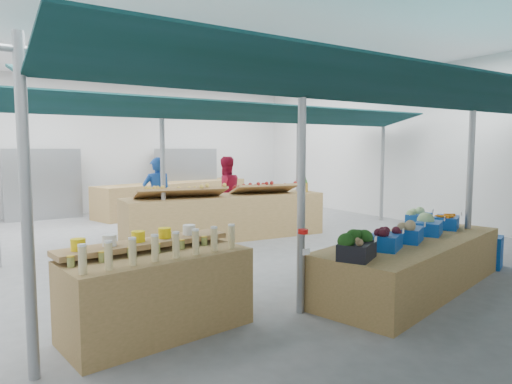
% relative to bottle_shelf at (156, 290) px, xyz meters
% --- Properties ---
extents(floor, '(13.00, 13.00, 0.00)m').
position_rel_bottle_shelf_xyz_m(floor, '(2.71, 3.61, -0.48)').
color(floor, slate).
rests_on(floor, ground).
extents(hall, '(13.00, 13.00, 13.00)m').
position_rel_bottle_shelf_xyz_m(hall, '(2.71, 5.04, 2.17)').
color(hall, silver).
rests_on(hall, ground).
extents(pole_grid, '(10.00, 4.60, 3.00)m').
position_rel_bottle_shelf_xyz_m(pole_grid, '(3.46, 1.86, 1.33)').
color(pole_grid, gray).
rests_on(pole_grid, floor).
extents(awnings, '(9.50, 7.08, 0.30)m').
position_rel_bottle_shelf_xyz_m(awnings, '(3.46, 1.86, 2.30)').
color(awnings, '#0A2B29').
rests_on(awnings, pole_grid).
extents(back_shelving_left, '(2.00, 0.50, 2.00)m').
position_rel_bottle_shelf_xyz_m(back_shelving_left, '(0.21, 9.61, 0.52)').
color(back_shelving_left, '#B23F33').
rests_on(back_shelving_left, floor).
extents(back_shelving_right, '(2.00, 0.50, 2.00)m').
position_rel_bottle_shelf_xyz_m(back_shelving_right, '(4.71, 9.61, 0.52)').
color(back_shelving_right, '#B23F33').
rests_on(back_shelving_right, floor).
extents(bottle_shelf, '(2.09, 1.40, 1.16)m').
position_rel_bottle_shelf_xyz_m(bottle_shelf, '(0.00, 0.00, 0.00)').
color(bottle_shelf, olive).
rests_on(bottle_shelf, floor).
extents(veg_counter, '(3.90, 2.11, 0.72)m').
position_rel_bottle_shelf_xyz_m(veg_counter, '(3.71, -0.51, -0.12)').
color(veg_counter, olive).
rests_on(veg_counter, floor).
extents(fruit_counter, '(4.65, 1.46, 0.98)m').
position_rel_bottle_shelf_xyz_m(fruit_counter, '(3.23, 4.20, 0.01)').
color(fruit_counter, olive).
rests_on(fruit_counter, floor).
extents(far_counter, '(5.43, 2.51, 0.96)m').
position_rel_bottle_shelf_xyz_m(far_counter, '(3.96, 8.81, 0.00)').
color(far_counter, olive).
rests_on(far_counter, floor).
extents(crate_stack, '(0.54, 0.47, 0.54)m').
position_rel_bottle_shelf_xyz_m(crate_stack, '(5.80, -0.48, -0.21)').
color(crate_stack, '#0F45A2').
rests_on(crate_stack, floor).
extents(vendor_left, '(0.70, 0.49, 1.83)m').
position_rel_bottle_shelf_xyz_m(vendor_left, '(2.03, 5.30, 0.44)').
color(vendor_left, '#163F92').
rests_on(vendor_left, floor).
extents(vendor_right, '(0.94, 0.76, 1.83)m').
position_rel_bottle_shelf_xyz_m(vendor_right, '(3.83, 5.30, 0.44)').
color(vendor_right, '#B21536').
rests_on(vendor_right, floor).
extents(crate_broccoli, '(0.61, 0.54, 0.35)m').
position_rel_bottle_shelf_xyz_m(crate_broccoli, '(2.16, -0.90, 0.40)').
color(crate_broccoli, black).
rests_on(crate_broccoli, veg_counter).
extents(crate_beets, '(0.61, 0.54, 0.29)m').
position_rel_bottle_shelf_xyz_m(crate_beets, '(2.86, -0.72, 0.38)').
color(crate_beets, '#0F45A2').
rests_on(crate_beets, veg_counter).
extents(crate_celeriac, '(0.61, 0.54, 0.31)m').
position_rel_bottle_shelf_xyz_m(crate_celeriac, '(3.51, -0.56, 0.39)').
color(crate_celeriac, '#0F45A2').
rests_on(crate_celeriac, veg_counter).
extents(crate_cabbage, '(0.61, 0.54, 0.35)m').
position_rel_bottle_shelf_xyz_m(crate_cabbage, '(4.21, -0.38, 0.40)').
color(crate_cabbage, '#0F45A2').
rests_on(crate_cabbage, veg_counter).
extents(crate_carrots, '(0.61, 0.54, 0.29)m').
position_rel_bottle_shelf_xyz_m(crate_carrots, '(4.91, -0.21, 0.36)').
color(crate_carrots, '#0F45A2').
rests_on(crate_carrots, veg_counter).
extents(sparrow, '(0.12, 0.09, 0.11)m').
position_rel_bottle_shelf_xyz_m(sparrow, '(2.03, -1.06, 0.49)').
color(sparrow, brown).
rests_on(sparrow, crate_broccoli).
extents(pole_ribbon, '(0.12, 0.12, 0.28)m').
position_rel_bottle_shelf_xyz_m(pole_ribbon, '(1.46, -0.75, 0.60)').
color(pole_ribbon, red).
rests_on(pole_ribbon, pole_grid).
extents(apple_heap_yellow, '(1.99, 1.00, 0.27)m').
position_rel_bottle_shelf_xyz_m(apple_heap_yellow, '(2.14, 4.18, 0.67)').
color(apple_heap_yellow, '#997247').
rests_on(apple_heap_yellow, fruit_counter).
extents(apple_heap_red, '(1.59, 0.94, 0.27)m').
position_rel_bottle_shelf_xyz_m(apple_heap_red, '(4.15, 4.02, 0.67)').
color(apple_heap_red, '#997247').
rests_on(apple_heap_red, fruit_counter).
extents(pineapple, '(0.14, 0.14, 0.39)m').
position_rel_bottle_shelf_xyz_m(pineapple, '(5.29, 3.92, 0.69)').
color(pineapple, '#8C6019').
rests_on(pineapple, fruit_counter).
extents(crate_extra, '(0.60, 0.53, 0.32)m').
position_rel_bottle_shelf_xyz_m(crate_extra, '(4.79, 0.24, 0.39)').
color(crate_extra, '#0F45A2').
rests_on(crate_extra, veg_counter).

